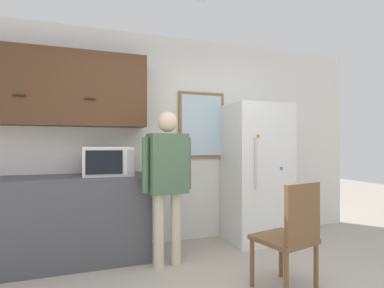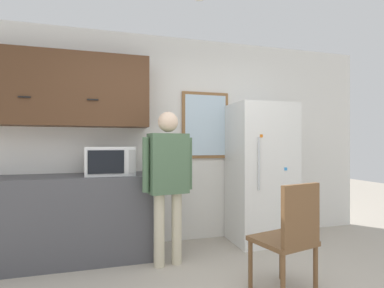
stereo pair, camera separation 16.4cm
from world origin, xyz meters
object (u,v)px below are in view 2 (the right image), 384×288
refrigerator (261,173)px  chair (290,234)px  microwave (110,161)px  person (168,172)px

refrigerator → chair: size_ratio=1.89×
refrigerator → microwave: bearing=-178.8°
microwave → person: (0.58, -0.38, -0.11)m
refrigerator → chair: refrigerator is taller
person → chair: (0.85, -0.93, -0.46)m
microwave → person: bearing=-33.3°
microwave → refrigerator: bearing=1.2°
refrigerator → person: bearing=-162.5°
refrigerator → chair: (-0.49, -1.36, -0.38)m
microwave → chair: size_ratio=0.55×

